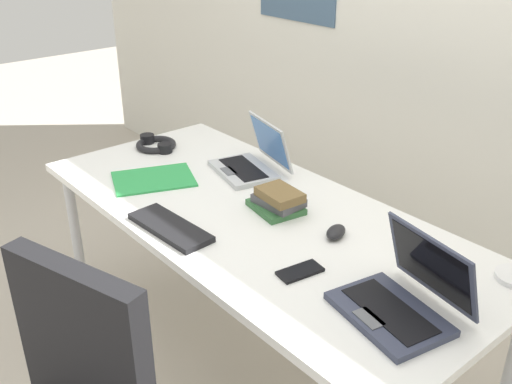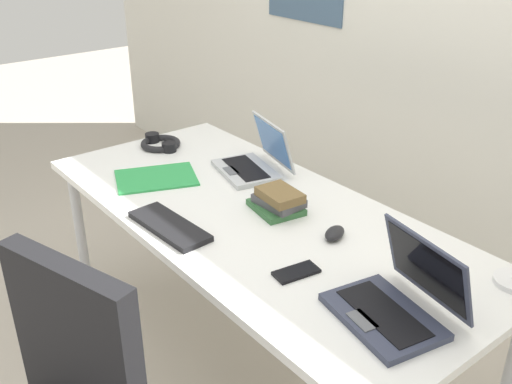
% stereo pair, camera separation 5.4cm
% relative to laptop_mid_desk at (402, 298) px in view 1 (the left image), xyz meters
% --- Properties ---
extents(ground_plane, '(12.00, 12.00, 0.00)m').
position_rel_laptop_mid_desk_xyz_m(ground_plane, '(-0.68, 0.07, -0.78)').
color(ground_plane, '#B7AD9E').
extents(wall_back, '(6.00, 0.13, 2.60)m').
position_rel_laptop_mid_desk_xyz_m(wall_back, '(-0.68, 1.17, 0.52)').
color(wall_back, silver).
rests_on(wall_back, ground_plane).
extents(desk, '(1.80, 0.80, 0.74)m').
position_rel_laptop_mid_desk_xyz_m(desk, '(-0.68, 0.07, -0.10)').
color(desk, white).
rests_on(desk, ground_plane).
extents(laptop_mid_desk, '(0.35, 0.32, 0.22)m').
position_rel_laptop_mid_desk_xyz_m(laptop_mid_desk, '(0.00, 0.00, 0.00)').
color(laptop_mid_desk, '#33384C').
rests_on(laptop_mid_desk, desk).
extents(laptop_back_right, '(0.34, 0.31, 0.21)m').
position_rel_laptop_mid_desk_xyz_m(laptop_back_right, '(-0.96, 0.29, -0.00)').
color(laptop_back_right, '#B7BABC').
rests_on(laptop_back_right, desk).
extents(external_keyboard, '(0.34, 0.14, 0.02)m').
position_rel_laptop_mid_desk_xyz_m(external_keyboard, '(-0.77, -0.23, -0.03)').
color(external_keyboard, black).
rests_on(external_keyboard, desk).
extents(computer_mouse, '(0.09, 0.11, 0.03)m').
position_rel_laptop_mid_desk_xyz_m(computer_mouse, '(-0.38, 0.16, -0.03)').
color(computer_mouse, black).
rests_on(computer_mouse, desk).
extents(cell_phone, '(0.08, 0.14, 0.01)m').
position_rel_laptop_mid_desk_xyz_m(cell_phone, '(-0.31, -0.07, -0.04)').
color(cell_phone, black).
rests_on(cell_phone, desk).
extents(headphones, '(0.21, 0.18, 0.04)m').
position_rel_laptop_mid_desk_xyz_m(headphones, '(-1.44, 0.13, -0.03)').
color(headphones, black).
rests_on(headphones, desk).
extents(pill_bottle, '(0.04, 0.04, 0.08)m').
position_rel_laptop_mid_desk_xyz_m(pill_bottle, '(-0.05, 0.23, -0.00)').
color(pill_bottle, gold).
rests_on(pill_bottle, desk).
extents(book_stack, '(0.20, 0.18, 0.08)m').
position_rel_laptop_mid_desk_xyz_m(book_stack, '(-0.64, 0.14, -0.01)').
color(book_stack, '#336638').
rests_on(book_stack, desk).
extents(paper_folder_back_left, '(0.33, 0.37, 0.01)m').
position_rel_laptop_mid_desk_xyz_m(paper_folder_back_left, '(-1.15, -0.06, -0.04)').
color(paper_folder_back_left, green).
rests_on(paper_folder_back_left, desk).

